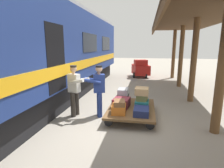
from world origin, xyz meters
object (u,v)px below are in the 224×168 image
object	(u,v)px
suitcase_burgundy_valise	(121,103)
porter_in_overalls	(99,89)
suitcase_orange_carryall	(119,109)
suitcase_tan_vintage	(142,91)
suitcase_slate_roller	(142,100)
suitcase_teal_softside	(142,104)
suitcase_gray_aluminum	(123,92)
porter_by_door	(75,89)
luggage_cart	(131,109)
train_car	(11,54)
suitcase_black_hardshell	(124,98)
suitcase_brown_leather	(119,103)
baggage_tug	(141,69)
suitcase_olive_duffel	(142,98)
suitcase_navy_fabric	(141,111)

from	to	relation	value
suitcase_burgundy_valise	porter_in_overalls	world-z (taller)	porter_in_overalls
suitcase_orange_carryall	suitcase_tan_vintage	distance (m)	1.01
suitcase_slate_roller	suitcase_teal_softside	bearing A→B (deg)	90.00
suitcase_slate_roller	suitcase_gray_aluminum	distance (m)	0.75
suitcase_orange_carryall	suitcase_gray_aluminum	xyz separation A→B (m)	(0.02, -1.17, 0.24)
suitcase_orange_carryall	porter_by_door	size ratio (longest dim) A/B	0.29
suitcase_slate_roller	luggage_cart	bearing A→B (deg)	60.75
train_car	porter_in_overalls	world-z (taller)	train_car
suitcase_black_hardshell	suitcase_orange_carryall	bearing A→B (deg)	90.00
suitcase_tan_vintage	suitcase_brown_leather	xyz separation A→B (m)	(0.63, 0.66, -0.23)
suitcase_burgundy_valise	suitcase_gray_aluminum	size ratio (longest dim) A/B	1.09
suitcase_burgundy_valise	porter_by_door	size ratio (longest dim) A/B	0.34
porter_in_overalls	porter_by_door	size ratio (longest dim) A/B	1.00
suitcase_burgundy_valise	suitcase_tan_vintage	world-z (taller)	suitcase_tan_vintage
suitcase_burgundy_valise	suitcase_orange_carryall	world-z (taller)	suitcase_burgundy_valise
suitcase_tan_vintage	baggage_tug	bearing A→B (deg)	-87.84
suitcase_burgundy_valise	suitcase_gray_aluminum	xyz separation A→B (m)	(0.02, -0.57, 0.22)
luggage_cart	suitcase_burgundy_valise	distance (m)	0.39
suitcase_burgundy_valise	suitcase_gray_aluminum	distance (m)	0.62
suitcase_orange_carryall	suitcase_gray_aluminum	bearing A→B (deg)	-89.09
suitcase_olive_duffel	suitcase_brown_leather	distance (m)	0.90
train_car	suitcase_slate_roller	size ratio (longest dim) A/B	33.95
suitcase_brown_leather	train_car	bearing A→B (deg)	1.79
suitcase_olive_duffel	baggage_tug	distance (m)	8.08
suitcase_orange_carryall	suitcase_black_hardshell	distance (m)	1.20
suitcase_orange_carryall	suitcase_slate_roller	xyz separation A→B (m)	(-0.67, -1.20, -0.05)
suitcase_brown_leather	baggage_tug	xyz separation A→B (m)	(-0.33, -8.70, -0.03)
suitcase_teal_softside	train_car	bearing A→B (deg)	10.19
porter_by_door	suitcase_burgundy_valise	bearing A→B (deg)	-170.39
suitcase_black_hardshell	suitcase_navy_fabric	distance (m)	1.38
suitcase_orange_carryall	baggage_tug	world-z (taller)	baggage_tug
luggage_cart	suitcase_gray_aluminum	size ratio (longest dim) A/B	4.13
luggage_cart	suitcase_gray_aluminum	bearing A→B (deg)	-58.22
suitcase_teal_softside	suitcase_navy_fabric	xyz separation A→B (m)	(0.00, 0.60, -0.03)
suitcase_burgundy_valise	suitcase_orange_carryall	bearing A→B (deg)	90.00
suitcase_orange_carryall	porter_by_door	world-z (taller)	porter_by_door
suitcase_orange_carryall	suitcase_black_hardshell	bearing A→B (deg)	-90.00
suitcase_black_hardshell	suitcase_gray_aluminum	distance (m)	0.24
baggage_tug	suitcase_slate_roller	bearing A→B (deg)	92.46
baggage_tug	suitcase_black_hardshell	bearing A→B (deg)	87.31
suitcase_black_hardshell	porter_in_overalls	distance (m)	1.15
suitcase_brown_leather	porter_in_overalls	world-z (taller)	porter_in_overalls
suitcase_navy_fabric	suitcase_slate_roller	xyz separation A→B (m)	(-0.00, -1.20, -0.02)
baggage_tug	suitcase_gray_aluminum	bearing A→B (deg)	87.17
suitcase_olive_duffel	suitcase_gray_aluminum	bearing A→B (deg)	-39.77
suitcase_slate_roller	baggage_tug	world-z (taller)	baggage_tug
suitcase_teal_softside	suitcase_brown_leather	size ratio (longest dim) A/B	1.18
suitcase_teal_softside	suitcase_gray_aluminum	distance (m)	0.93
suitcase_brown_leather	porter_in_overalls	xyz separation A→B (m)	(0.77, -0.48, 0.27)
train_car	suitcase_tan_vintage	world-z (taller)	train_car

